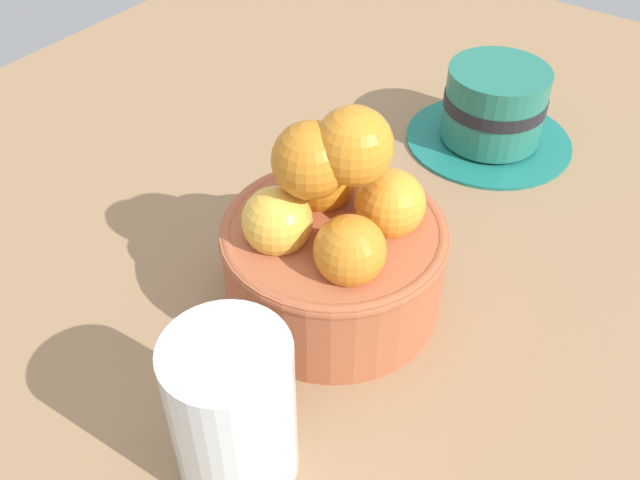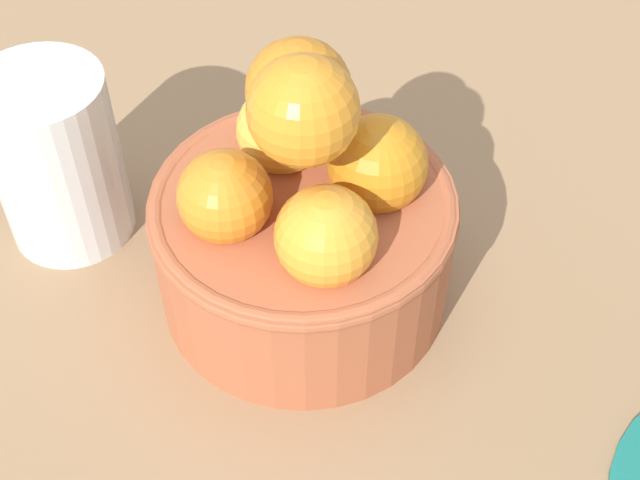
% 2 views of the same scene
% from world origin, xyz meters
% --- Properties ---
extents(ground_plane, '(1.14, 0.95, 0.03)m').
position_xyz_m(ground_plane, '(0.00, 0.00, -0.02)').
color(ground_plane, '#997551').
extents(terracotta_bowl, '(0.15, 0.15, 0.15)m').
position_xyz_m(terracotta_bowl, '(-0.00, -0.00, 0.05)').
color(terracotta_bowl, '#AD5938').
rests_on(terracotta_bowl, ground_plane).
extents(coffee_cup, '(0.15, 0.15, 0.07)m').
position_xyz_m(coffee_cup, '(-0.24, 0.00, 0.03)').
color(coffee_cup, '#1B7468').
rests_on(coffee_cup, ground_plane).
extents(water_glass, '(0.07, 0.07, 0.10)m').
position_xyz_m(water_glass, '(0.13, 0.03, 0.05)').
color(water_glass, silver).
rests_on(water_glass, ground_plane).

